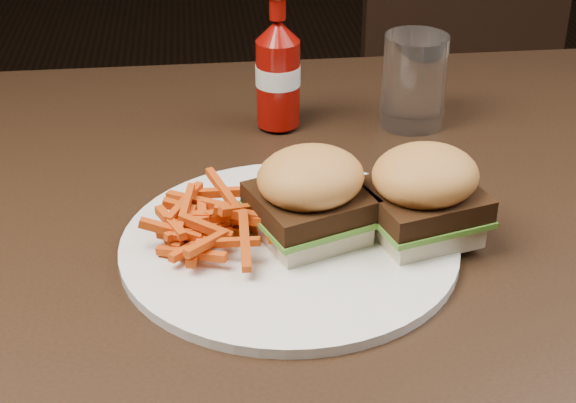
{
  "coord_description": "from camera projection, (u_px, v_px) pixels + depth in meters",
  "views": [
    {
      "loc": [
        -0.12,
        -0.86,
        1.23
      ],
      "look_at": [
        -0.03,
        -0.11,
        0.8
      ],
      "focal_mm": 55.0,
      "sensor_mm": 36.0,
      "label": 1
    }
  ],
  "objects": [
    {
      "name": "plate",
      "position": [
        289.0,
        246.0,
        0.88
      ],
      "size": [
        0.34,
        0.34,
        0.01
      ],
      "primitive_type": "cylinder",
      "color": "white",
      "rests_on": "dining_table"
    },
    {
      "name": "chair_far",
      "position": [
        426.0,
        97.0,
        2.02
      ],
      "size": [
        0.46,
        0.46,
        0.04
      ],
      "primitive_type": "cube",
      "rotation": [
        0.0,
        0.0,
        3.2
      ],
      "color": "black",
      "rests_on": "ground"
    },
    {
      "name": "tumbler",
      "position": [
        414.0,
        84.0,
        1.11
      ],
      "size": [
        0.09,
        0.09,
        0.13
      ],
      "primitive_type": "cylinder",
      "rotation": [
        0.0,
        0.0,
        -0.19
      ],
      "color": "white",
      "rests_on": "dining_table"
    },
    {
      "name": "sandwich_half_a",
      "position": [
        310.0,
        227.0,
        0.88
      ],
      "size": [
        0.12,
        0.12,
        0.02
      ],
      "primitive_type": "cube",
      "rotation": [
        0.0,
        0.0,
        0.36
      ],
      "color": "beige",
      "rests_on": "plate"
    },
    {
      "name": "ketchup_bottle",
      "position": [
        278.0,
        83.0,
        1.1
      ],
      "size": [
        0.07,
        0.07,
        0.11
      ],
      "primitive_type": "cylinder",
      "rotation": [
        0.0,
        0.0,
        -0.28
      ],
      "color": "#7B0905",
      "rests_on": "dining_table"
    },
    {
      "name": "sandwich_half_b",
      "position": [
        421.0,
        224.0,
        0.88
      ],
      "size": [
        0.12,
        0.11,
        0.02
      ],
      "primitive_type": "cube",
      "rotation": [
        0.0,
        0.0,
        0.28
      ],
      "color": "beige",
      "rests_on": "plate"
    },
    {
      "name": "fries_pile",
      "position": [
        216.0,
        220.0,
        0.87
      ],
      "size": [
        0.14,
        0.14,
        0.04
      ],
      "primitive_type": null,
      "rotation": [
        0.0,
        0.0,
        0.4
      ],
      "color": "#C23B14",
      "rests_on": "plate"
    },
    {
      "name": "dining_table",
      "position": [
        306.0,
        203.0,
        1.0
      ],
      "size": [
        1.2,
        0.8,
        0.04
      ],
      "primitive_type": "cube",
      "color": "black",
      "rests_on": "ground"
    }
  ]
}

